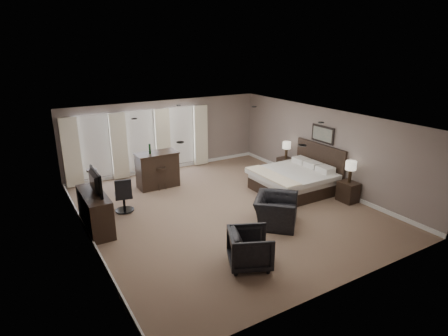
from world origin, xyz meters
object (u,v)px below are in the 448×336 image
bar_counter (157,170)px  nightstand_near (348,192)px  bar_stool_right (161,178)px  dresser (95,211)px  tv (93,191)px  armchair_far (250,247)px  lamp_near (350,172)px  bed (294,170)px  bar_stool_left (93,179)px  nightstand_far (286,166)px  desk_chair (123,194)px  armchair_near (276,206)px  lamp_far (286,150)px

bar_counter → nightstand_near: bearing=-42.6°
bar_stool_right → dresser: bearing=-144.3°
tv → bar_counter: size_ratio=0.77×
armchair_far → bar_stool_right: bearing=23.7°
lamp_near → dresser: 7.23m
bed → bar_stool_left: 6.50m
nightstand_near → tv: (-6.92, 2.05, 0.75)m
tv → bar_stool_left: size_ratio=1.52×
nightstand_far → desk_chair: desk_chair is taller
nightstand_far → dresser: size_ratio=0.35×
bed → nightstand_far: bed is taller
tv → bar_stool_right: (2.47, 1.77, -0.68)m
nightstand_near → bar_stool_right: bearing=139.3°
armchair_near → armchair_far: armchair_near is taller
tv → armchair_far: bearing=-144.5°
tv → nightstand_far: bearing=-83.0°
tv → bar_stool_right: tv is taller
dresser → desk_chair: bearing=37.1°
bed → desk_chair: bed is taller
lamp_far → armchair_near: (-2.82, -2.98, -0.38)m
nightstand_far → bed: bearing=-121.5°
lamp_far → armchair_far: lamp_far is taller
armchair_near → lamp_far: bearing=1.2°
bed → nightstand_near: 1.75m
bar_counter → bar_stool_left: (-1.91, 0.85, -0.25)m
nightstand_near → armchair_far: bearing=-163.5°
nightstand_near → armchair_far: (-4.50, -1.34, 0.15)m
nightstand_near → desk_chair: bearing=155.3°
bed → tv: bearing=174.3°
bar_stool_left → nightstand_far: bearing=-17.8°
nightstand_near → bar_stool_right: bar_stool_right is taller
armchair_near → desk_chair: size_ratio=1.17×
nightstand_near → nightstand_far: 2.90m
armchair_near → nightstand_near: bearing=-43.7°
bed → lamp_far: (0.89, 1.45, 0.19)m
bar_counter → tv: bearing=-140.4°
bed → bar_counter: 4.43m
bed → armchair_near: bearing=-141.5°
nightstand_far → lamp_far: lamp_far is taller
dresser → nightstand_near: bearing=-16.5°
dresser → bar_stool_right: bearing=35.7°
lamp_near → desk_chair: bearing=155.3°
nightstand_far → bar_stool_right: 4.55m
armchair_far → bar_counter: (0.05, 5.43, 0.14)m
desk_chair → dresser: bearing=48.7°
bar_counter → armchair_near: bearing=-68.7°
dresser → lamp_far: bearing=7.0°
lamp_near → bar_stool_right: (-4.45, 3.82, -0.56)m
lamp_near → dresser: lamp_near is taller
armchair_near → bar_counter: bearing=65.9°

